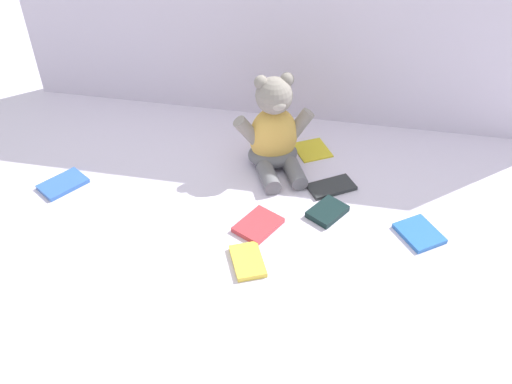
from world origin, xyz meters
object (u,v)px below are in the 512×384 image
(book_case_1, at_px, (327,212))
(book_case_0, at_px, (419,233))
(teddy_bear, at_px, (274,134))
(book_case_3, at_px, (248,261))
(book_case_4, at_px, (312,150))
(book_case_5, at_px, (258,225))
(book_case_2, at_px, (331,187))
(book_case_6, at_px, (63,184))

(book_case_1, bearing_deg, book_case_0, -156.11)
(teddy_bear, xyz_separation_m, book_case_3, (0.00, -0.42, -0.10))
(book_case_4, distance_m, book_case_5, 0.39)
(book_case_3, bearing_deg, book_case_0, 179.37)
(book_case_2, bearing_deg, book_case_5, -74.37)
(book_case_1, distance_m, book_case_3, 0.28)
(book_case_3, distance_m, book_case_4, 0.52)
(book_case_2, height_order, book_case_3, book_case_3)
(book_case_2, height_order, book_case_6, book_case_6)
(book_case_0, distance_m, book_case_4, 0.45)
(book_case_4, bearing_deg, book_case_6, 174.45)
(book_case_0, height_order, book_case_6, same)
(book_case_6, bearing_deg, book_case_4, -122.00)
(book_case_1, bearing_deg, book_case_5, 58.54)
(book_case_2, relative_size, book_case_5, 1.11)
(teddy_bear, distance_m, book_case_0, 0.50)
(teddy_bear, bearing_deg, book_case_0, -53.30)
(book_case_1, relative_size, book_case_3, 0.90)
(book_case_3, relative_size, book_case_4, 1.07)
(book_case_0, bearing_deg, teddy_bear, 115.22)
(book_case_5, bearing_deg, book_case_6, 21.50)
(book_case_2, distance_m, book_case_3, 0.38)
(book_case_6, bearing_deg, book_case_1, -144.74)
(book_case_1, xyz_separation_m, book_case_5, (-0.18, -0.09, -0.00))
(teddy_bear, xyz_separation_m, book_case_6, (-0.58, -0.22, -0.10))
(book_case_3, bearing_deg, book_case_6, -42.64)
(book_case_0, bearing_deg, book_case_2, 112.45)
(book_case_2, xyz_separation_m, book_case_6, (-0.76, -0.13, 0.00))
(book_case_4, xyz_separation_m, book_case_6, (-0.69, -0.31, 0.00))
(teddy_bear, relative_size, book_case_0, 2.61)
(book_case_4, distance_m, book_case_6, 0.75)
(teddy_bear, xyz_separation_m, book_case_4, (0.11, 0.09, -0.10))
(book_case_1, relative_size, book_case_4, 0.96)
(teddy_bear, relative_size, book_case_6, 2.30)
(book_case_0, height_order, book_case_5, book_case_5)
(book_case_5, bearing_deg, book_case_4, -77.25)
(book_case_1, bearing_deg, book_case_4, -43.23)
(book_case_4, bearing_deg, book_case_3, -131.29)
(book_case_1, height_order, book_case_6, book_case_1)
(book_case_2, height_order, book_case_4, book_case_2)
(book_case_2, bearing_deg, book_case_4, 170.37)
(book_case_1, xyz_separation_m, book_case_4, (-0.07, 0.29, -0.00))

